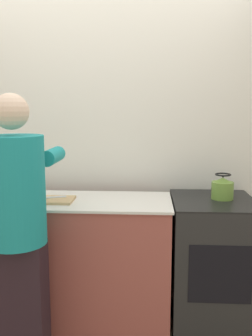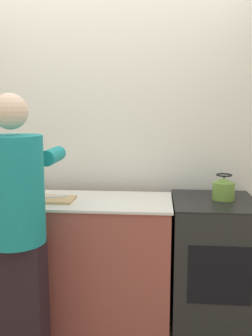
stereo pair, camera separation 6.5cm
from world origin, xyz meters
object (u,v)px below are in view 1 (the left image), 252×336
(oven, at_px, (212,260))
(person, at_px, (17,223))
(knife, at_px, (47,198))
(cutting_board, at_px, (46,200))
(kettle, at_px, (222,188))

(oven, relative_size, person, 0.55)
(person, bearing_deg, knife, 82.79)
(cutting_board, bearing_deg, knife, 79.49)
(knife, bearing_deg, oven, -16.50)
(knife, xyz_separation_m, kettle, (1.26, 0.11, 0.06))
(oven, distance_m, cutting_board, 1.29)
(cutting_board, bearing_deg, kettle, 5.83)
(oven, distance_m, knife, 1.29)
(person, distance_m, cutting_board, 0.45)
(person, xyz_separation_m, kettle, (1.32, 0.58, 0.10))
(oven, height_order, kettle, kettle)
(oven, bearing_deg, cutting_board, -175.06)
(oven, height_order, person, person)
(cutting_board, height_order, knife, knife)
(person, bearing_deg, kettle, 23.70)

